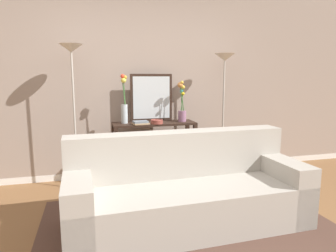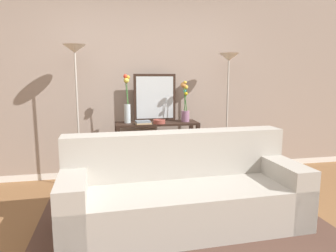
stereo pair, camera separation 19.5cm
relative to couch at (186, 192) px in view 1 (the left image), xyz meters
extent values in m
cube|color=brown|center=(-0.28, -0.40, -0.33)|extent=(16.00, 16.00, 0.02)
cube|color=white|center=(-0.28, 1.70, -0.27)|extent=(12.00, 0.15, 0.09)
cube|color=gray|center=(-0.28, 1.70, 1.16)|extent=(12.00, 0.14, 2.78)
cube|color=#51382D|center=(0.00, -0.16, -0.31)|extent=(2.80, 2.04, 0.01)
cube|color=#ADA89E|center=(0.00, -0.06, -0.11)|extent=(2.29, 0.93, 0.42)
cube|color=#ADA89E|center=(-0.01, 0.24, 0.33)|extent=(2.27, 0.33, 0.46)
cube|color=#ADA89E|center=(-1.01, -0.09, -0.02)|extent=(0.27, 0.87, 0.60)
cube|color=#ADA89E|center=(1.02, -0.03, -0.02)|extent=(0.27, 0.87, 0.60)
cube|color=black|center=(-0.04, 1.30, 0.49)|extent=(1.11, 0.38, 0.03)
cube|color=black|center=(-0.04, 1.30, -0.17)|extent=(1.03, 0.33, 0.01)
cube|color=black|center=(-0.57, 1.14, 0.08)|extent=(0.05, 0.05, 0.79)
cube|color=black|center=(0.50, 1.14, 0.08)|extent=(0.05, 0.05, 0.79)
cube|color=black|center=(-0.57, 1.47, 0.08)|extent=(0.05, 0.05, 0.79)
cube|color=black|center=(0.50, 1.47, 0.08)|extent=(0.05, 0.05, 0.79)
cylinder|color=#B7B2A8|center=(-1.06, 1.25, -0.30)|extent=(0.26, 0.26, 0.02)
cylinder|color=#B7B2A8|center=(-1.06, 1.25, 0.56)|extent=(0.02, 0.02, 1.70)
cone|color=silver|center=(-1.06, 1.25, 1.46)|extent=(0.28, 0.28, 0.10)
cylinder|color=#B7B2A8|center=(0.95, 1.25, -0.30)|extent=(0.26, 0.26, 0.02)
cylinder|color=#B7B2A8|center=(0.95, 1.25, 0.52)|extent=(0.02, 0.02, 1.63)
cone|color=silver|center=(0.95, 1.25, 1.38)|extent=(0.28, 0.28, 0.10)
cube|color=black|center=(-0.04, 1.46, 0.83)|extent=(0.59, 0.02, 0.65)
cube|color=silver|center=(-0.04, 1.45, 0.83)|extent=(0.52, 0.01, 0.58)
cylinder|color=silver|center=(-0.43, 1.33, 0.63)|extent=(0.09, 0.09, 0.25)
cylinder|color=#3D7538|center=(-0.43, 1.31, 0.91)|extent=(0.03, 0.01, 0.31)
sphere|color=#E2D34C|center=(-0.44, 1.30, 1.07)|extent=(0.07, 0.07, 0.07)
cylinder|color=#3D7538|center=(-0.44, 1.32, 0.94)|extent=(0.04, 0.02, 0.37)
sphere|color=#E53F28|center=(-0.45, 1.30, 1.12)|extent=(0.06, 0.06, 0.06)
cylinder|color=#3D7538|center=(-0.43, 1.32, 0.93)|extent=(0.02, 0.02, 0.35)
sphere|color=gold|center=(-0.42, 1.30, 1.11)|extent=(0.05, 0.05, 0.05)
cylinder|color=gray|center=(0.36, 1.29, 0.58)|extent=(0.11, 0.11, 0.15)
cylinder|color=#3D7538|center=(0.36, 1.28, 0.77)|extent=(0.03, 0.01, 0.24)
sphere|color=gold|center=(0.36, 1.26, 0.89)|extent=(0.04, 0.04, 0.04)
cylinder|color=#3D7538|center=(0.37, 1.31, 0.81)|extent=(0.04, 0.02, 0.32)
sphere|color=gold|center=(0.37, 1.33, 0.98)|extent=(0.06, 0.06, 0.06)
cylinder|color=#3D7538|center=(0.36, 1.31, 0.79)|extent=(0.03, 0.01, 0.27)
sphere|color=#3EA2CC|center=(0.36, 1.33, 0.92)|extent=(0.05, 0.05, 0.05)
cylinder|color=#3D7538|center=(0.34, 1.29, 0.83)|extent=(0.02, 0.05, 0.35)
sphere|color=#D38945|center=(0.32, 1.28, 1.01)|extent=(0.08, 0.08, 0.08)
cylinder|color=#3D7538|center=(0.35, 1.28, 0.85)|extent=(0.05, 0.03, 0.39)
sphere|color=gold|center=(0.34, 1.26, 1.04)|extent=(0.05, 0.05, 0.05)
cylinder|color=brown|center=(-0.03, 1.18, 0.53)|extent=(0.16, 0.16, 0.04)
torus|color=brown|center=(-0.03, 1.18, 0.55)|extent=(0.16, 0.16, 0.01)
cube|color=tan|center=(-0.24, 1.18, 0.51)|extent=(0.21, 0.16, 0.02)
cube|color=slate|center=(-0.24, 1.18, 0.54)|extent=(0.20, 0.15, 0.03)
cube|color=navy|center=(-0.48, 1.30, -0.25)|extent=(0.03, 0.15, 0.12)
cube|color=tan|center=(-0.44, 1.30, -0.26)|extent=(0.04, 0.14, 0.10)
cube|color=#236033|center=(-0.39, 1.30, -0.27)|extent=(0.05, 0.15, 0.10)
cube|color=gold|center=(-0.34, 1.30, -0.26)|extent=(0.05, 0.13, 0.12)
cube|color=#2D2D33|center=(-0.29, 1.30, -0.27)|extent=(0.05, 0.15, 0.10)
cube|color=silver|center=(-0.25, 1.30, -0.26)|extent=(0.03, 0.17, 0.11)
cube|color=slate|center=(-0.22, 1.30, -0.26)|extent=(0.04, 0.15, 0.11)
cube|color=#BC3328|center=(-0.16, 1.30, -0.27)|extent=(0.06, 0.13, 0.10)
cube|color=maroon|center=(-0.12, 1.30, -0.25)|extent=(0.03, 0.14, 0.13)
cube|color=#6B3360|center=(-0.08, 1.30, -0.25)|extent=(0.04, 0.13, 0.12)
camera|label=1|loc=(-0.89, -2.67, 1.11)|focal=32.37mm
camera|label=2|loc=(-0.70, -2.71, 1.11)|focal=32.37mm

